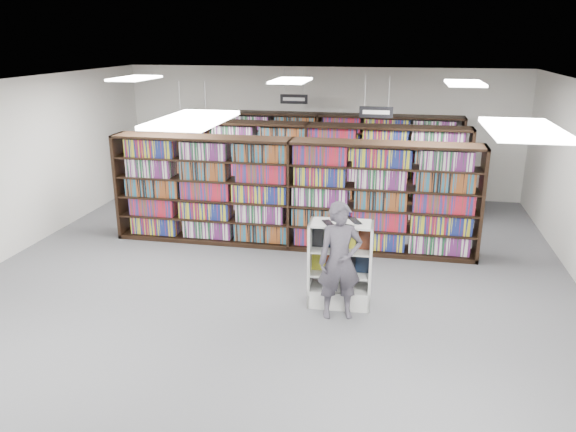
% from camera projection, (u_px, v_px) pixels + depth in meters
% --- Properties ---
extents(floor, '(12.00, 12.00, 0.00)m').
position_uv_depth(floor, '(267.00, 288.00, 9.14)').
color(floor, '#57575C').
rests_on(floor, ground).
extents(ceiling, '(10.00, 12.00, 0.10)m').
position_uv_depth(ceiling, '(265.00, 88.00, 8.16)').
color(ceiling, silver).
rests_on(ceiling, wall_back).
extents(wall_back, '(10.00, 0.10, 3.20)m').
position_uv_depth(wall_back, '(320.00, 132.00, 14.25)').
color(wall_back, silver).
rests_on(wall_back, ground).
extents(bookshelf_row_near, '(7.00, 0.60, 2.10)m').
position_uv_depth(bookshelf_row_near, '(291.00, 194.00, 10.68)').
color(bookshelf_row_near, black).
rests_on(bookshelf_row_near, floor).
extents(bookshelf_row_mid, '(7.00, 0.60, 2.10)m').
position_uv_depth(bookshelf_row_mid, '(307.00, 170.00, 12.55)').
color(bookshelf_row_mid, black).
rests_on(bookshelf_row_mid, floor).
extents(bookshelf_row_far, '(7.00, 0.60, 2.10)m').
position_uv_depth(bookshelf_row_far, '(318.00, 155.00, 14.14)').
color(bookshelf_row_far, black).
rests_on(bookshelf_row_far, floor).
extents(aisle_sign_left, '(0.65, 0.02, 0.80)m').
position_uv_depth(aisle_sign_left, '(193.00, 121.00, 9.57)').
color(aisle_sign_left, '#B2B2B7').
rests_on(aisle_sign_left, ceiling).
extents(aisle_sign_right, '(0.65, 0.02, 0.80)m').
position_uv_depth(aisle_sign_right, '(376.00, 111.00, 10.89)').
color(aisle_sign_right, '#B2B2B7').
rests_on(aisle_sign_right, ceiling).
extents(aisle_sign_center, '(0.65, 0.02, 0.80)m').
position_uv_depth(aisle_sign_center, '(294.00, 98.00, 13.12)').
color(aisle_sign_center, '#B2B2B7').
rests_on(aisle_sign_center, ceiling).
extents(troffer_front_center, '(0.60, 1.20, 0.04)m').
position_uv_depth(troffer_front_center, '(192.00, 120.00, 5.37)').
color(troffer_front_center, white).
rests_on(troffer_front_center, ceiling).
extents(troffer_front_right, '(0.60, 1.20, 0.04)m').
position_uv_depth(troffer_front_right, '(524.00, 129.00, 4.82)').
color(troffer_front_right, white).
rests_on(troffer_front_right, ceiling).
extents(troffer_back_left, '(0.60, 1.20, 0.04)m').
position_uv_depth(troffer_back_left, '(135.00, 78.00, 10.59)').
color(troffer_back_left, white).
rests_on(troffer_back_left, ceiling).
extents(troffer_back_center, '(0.60, 1.20, 0.04)m').
position_uv_depth(troffer_back_center, '(291.00, 81.00, 10.04)').
color(troffer_back_center, white).
rests_on(troffer_back_center, ceiling).
extents(troffer_back_right, '(0.60, 1.20, 0.04)m').
position_uv_depth(troffer_back_right, '(465.00, 83.00, 9.48)').
color(troffer_back_right, white).
rests_on(troffer_back_right, ceiling).
extents(endcap_display, '(0.96, 0.50, 1.32)m').
position_uv_depth(endcap_display, '(340.00, 276.00, 8.50)').
color(endcap_display, silver).
rests_on(endcap_display, floor).
extents(open_book, '(0.61, 0.50, 0.12)m').
position_uv_depth(open_book, '(341.00, 220.00, 8.20)').
color(open_book, black).
rests_on(open_book, endcap_display).
extents(shopper, '(0.72, 0.56, 1.73)m').
position_uv_depth(shopper, '(340.00, 261.00, 7.99)').
color(shopper, '#48444E').
rests_on(shopper, floor).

